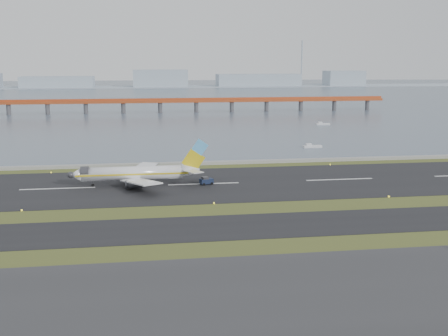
% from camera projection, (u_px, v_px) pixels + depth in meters
% --- Properties ---
extents(ground, '(1000.00, 1000.00, 0.00)m').
position_uv_depth(ground, '(218.00, 212.00, 129.21)').
color(ground, '#374E1B').
rests_on(ground, ground).
extents(apron_strip, '(1000.00, 50.00, 0.10)m').
position_uv_depth(apron_strip, '(274.00, 319.00, 75.79)').
color(apron_strip, '#2D2D2F').
rests_on(apron_strip, ground).
extents(taxiway_strip, '(1000.00, 18.00, 0.10)m').
position_uv_depth(taxiway_strip, '(226.00, 227.00, 117.55)').
color(taxiway_strip, black).
rests_on(taxiway_strip, ground).
extents(runway_strip, '(1000.00, 45.00, 0.10)m').
position_uv_depth(runway_strip, '(204.00, 184.00, 158.33)').
color(runway_strip, black).
rests_on(runway_strip, ground).
extents(seawall, '(1000.00, 2.50, 1.00)m').
position_uv_depth(seawall, '(194.00, 163.00, 187.38)').
color(seawall, gray).
rests_on(seawall, ground).
extents(bay_water, '(1400.00, 800.00, 1.30)m').
position_uv_depth(bay_water, '(157.00, 94.00, 575.90)').
color(bay_water, '#475666').
rests_on(bay_water, ground).
extents(red_pier, '(260.00, 5.00, 10.20)m').
position_uv_depth(red_pier, '(196.00, 101.00, 373.51)').
color(red_pier, '#A6411C').
rests_on(red_pier, ground).
extents(far_shoreline, '(1400.00, 80.00, 60.50)m').
position_uv_depth(far_shoreline, '(163.00, 82.00, 732.10)').
color(far_shoreline, '#9BAAB7').
rests_on(far_shoreline, ground).
extents(airliner, '(38.52, 32.89, 12.80)m').
position_uv_depth(airliner, '(138.00, 173.00, 156.33)').
color(airliner, white).
rests_on(airliner, ground).
extents(pushback_tug, '(4.05, 3.03, 2.31)m').
position_uv_depth(pushback_tug, '(206.00, 181.00, 157.46)').
color(pushback_tug, '#141E37').
rests_on(pushback_tug, ground).
extents(workboat_near, '(7.37, 2.33, 1.79)m').
position_uv_depth(workboat_near, '(312.00, 146.00, 224.06)').
color(workboat_near, silver).
rests_on(workboat_near, ground).
extents(workboat_far, '(7.41, 2.80, 1.76)m').
position_uv_depth(workboat_far, '(322.00, 124.00, 302.48)').
color(workboat_far, silver).
rests_on(workboat_far, ground).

